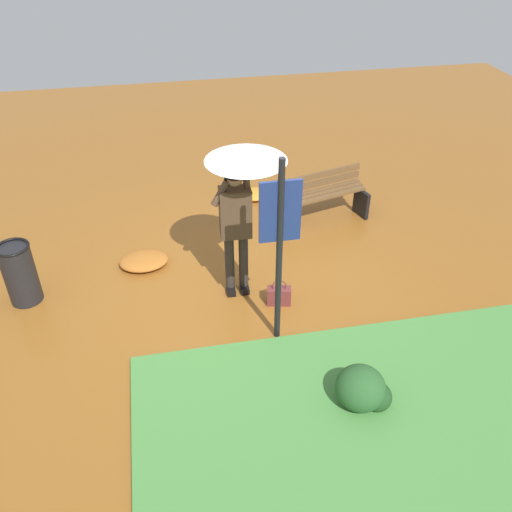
{
  "coord_description": "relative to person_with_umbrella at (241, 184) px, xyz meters",
  "views": [
    {
      "loc": [
        -0.81,
        -5.67,
        4.49
      ],
      "look_at": [
        0.2,
        -0.58,
        0.85
      ],
      "focal_mm": 38.04,
      "sensor_mm": 36.0,
      "label": 1
    }
  ],
  "objects": [
    {
      "name": "leaf_pile_by_bench",
      "position": [
        0.64,
        2.41,
        -1.49
      ],
      "size": [
        0.57,
        0.46,
        0.13
      ],
      "color": "#C68428",
      "rests_on": "ground_plane"
    },
    {
      "name": "grass_verge",
      "position": [
        0.92,
        -3.05,
        -1.53
      ],
      "size": [
        4.8,
        4.0,
        0.05
      ],
      "color": "#47843D",
      "rests_on": "ground_plane"
    },
    {
      "name": "park_bench",
      "position": [
        1.55,
        1.55,
        -1.15
      ],
      "size": [
        1.43,
        0.71,
        0.75
      ],
      "color": "black",
      "rests_on": "ground_plane"
    },
    {
      "name": "leaf_pile_near_person",
      "position": [
        -1.27,
        0.79,
        -1.48
      ],
      "size": [
        0.68,
        0.54,
        0.15
      ],
      "color": "#A86023",
      "rests_on": "ground_plane"
    },
    {
      "name": "trash_bin",
      "position": [
        -2.78,
        0.31,
        -1.13
      ],
      "size": [
        0.42,
        0.42,
        0.83
      ],
      "color": "black",
      "rests_on": "ground_plane"
    },
    {
      "name": "ground_plane",
      "position": [
        -0.12,
        0.09,
        -1.55
      ],
      "size": [
        18.0,
        18.0,
        0.0
      ],
      "primitive_type": "plane",
      "color": "brown"
    },
    {
      "name": "person_with_umbrella",
      "position": [
        0.0,
        0.0,
        0.0
      ],
      "size": [
        0.96,
        0.96,
        2.04
      ],
      "color": "#2D2823",
      "rests_on": "ground_plane"
    },
    {
      "name": "info_sign_post",
      "position": [
        0.24,
        -0.96,
        -0.11
      ],
      "size": [
        0.44,
        0.07,
        2.3
      ],
      "color": "black",
      "rests_on": "ground_plane"
    },
    {
      "name": "shrub_cluster",
      "position": [
        0.87,
        -2.14,
        -1.33
      ],
      "size": [
        0.57,
        0.52,
        0.46
      ],
      "color": "#285628",
      "rests_on": "ground_plane"
    },
    {
      "name": "handbag",
      "position": [
        0.4,
        -0.39,
        -1.42
      ],
      "size": [
        0.32,
        0.2,
        0.37
      ],
      "color": "brown",
      "rests_on": "ground_plane"
    }
  ]
}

